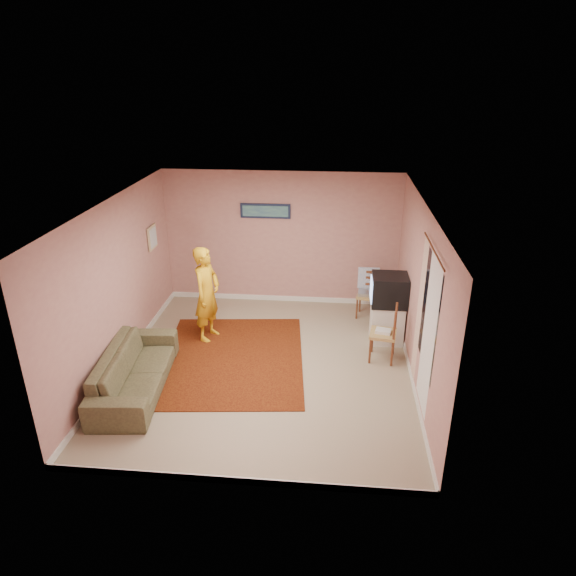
# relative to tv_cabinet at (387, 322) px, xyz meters

# --- Properties ---
(ground) EXTENTS (5.00, 5.00, 0.00)m
(ground) POSITION_rel_tv_cabinet_xyz_m (-1.95, -1.03, -0.34)
(ground) COLOR gray
(ground) RESTS_ON ground
(wall_back) EXTENTS (4.50, 0.02, 2.60)m
(wall_back) POSITION_rel_tv_cabinet_xyz_m (-1.95, 1.47, 0.96)
(wall_back) COLOR tan
(wall_back) RESTS_ON ground
(wall_front) EXTENTS (4.50, 0.02, 2.60)m
(wall_front) POSITION_rel_tv_cabinet_xyz_m (-1.95, -3.53, 0.96)
(wall_front) COLOR tan
(wall_front) RESTS_ON ground
(wall_left) EXTENTS (0.02, 5.00, 2.60)m
(wall_left) POSITION_rel_tv_cabinet_xyz_m (-4.20, -1.03, 0.96)
(wall_left) COLOR tan
(wall_left) RESTS_ON ground
(wall_right) EXTENTS (0.02, 5.00, 2.60)m
(wall_right) POSITION_rel_tv_cabinet_xyz_m (0.30, -1.03, 0.96)
(wall_right) COLOR tan
(wall_right) RESTS_ON ground
(ceiling) EXTENTS (4.50, 5.00, 0.02)m
(ceiling) POSITION_rel_tv_cabinet_xyz_m (-1.95, -1.03, 2.26)
(ceiling) COLOR silver
(ceiling) RESTS_ON wall_back
(baseboard_back) EXTENTS (4.50, 0.02, 0.10)m
(baseboard_back) POSITION_rel_tv_cabinet_xyz_m (-1.95, 1.46, -0.29)
(baseboard_back) COLOR silver
(baseboard_back) RESTS_ON ground
(baseboard_front) EXTENTS (4.50, 0.02, 0.10)m
(baseboard_front) POSITION_rel_tv_cabinet_xyz_m (-1.95, -3.52, -0.29)
(baseboard_front) COLOR silver
(baseboard_front) RESTS_ON ground
(baseboard_left) EXTENTS (0.02, 5.00, 0.10)m
(baseboard_left) POSITION_rel_tv_cabinet_xyz_m (-4.19, -1.03, -0.29)
(baseboard_left) COLOR silver
(baseboard_left) RESTS_ON ground
(baseboard_right) EXTENTS (0.02, 5.00, 0.10)m
(baseboard_right) POSITION_rel_tv_cabinet_xyz_m (0.29, -1.03, -0.29)
(baseboard_right) COLOR silver
(baseboard_right) RESTS_ON ground
(window) EXTENTS (0.01, 1.10, 1.50)m
(window) POSITION_rel_tv_cabinet_xyz_m (0.29, -1.93, 1.11)
(window) COLOR black
(window) RESTS_ON wall_right
(curtain_sheer) EXTENTS (0.01, 0.75, 2.10)m
(curtain_sheer) POSITION_rel_tv_cabinet_xyz_m (0.28, -2.08, 0.91)
(curtain_sheer) COLOR white
(curtain_sheer) RESTS_ON wall_right
(curtain_floral) EXTENTS (0.01, 0.35, 2.10)m
(curtain_floral) POSITION_rel_tv_cabinet_xyz_m (0.27, -1.38, 0.91)
(curtain_floral) COLOR white
(curtain_floral) RESTS_ON wall_right
(curtain_rod) EXTENTS (0.02, 1.40, 0.02)m
(curtain_rod) POSITION_rel_tv_cabinet_xyz_m (0.25, -1.93, 1.98)
(curtain_rod) COLOR brown
(curtain_rod) RESTS_ON wall_right
(picture_back) EXTENTS (0.95, 0.04, 0.28)m
(picture_back) POSITION_rel_tv_cabinet_xyz_m (-2.25, 1.43, 1.51)
(picture_back) COLOR #141D39
(picture_back) RESTS_ON wall_back
(picture_left) EXTENTS (0.04, 0.38, 0.42)m
(picture_left) POSITION_rel_tv_cabinet_xyz_m (-4.17, 0.57, 1.21)
(picture_left) COLOR #C2B185
(picture_left) RESTS_ON wall_left
(area_rug) EXTENTS (2.49, 2.99, 0.01)m
(area_rug) POSITION_rel_tv_cabinet_xyz_m (-2.50, -0.86, -0.34)
(area_rug) COLOR #320B05
(area_rug) RESTS_ON ground
(tv_cabinet) EXTENTS (0.54, 0.49, 0.69)m
(tv_cabinet) POSITION_rel_tv_cabinet_xyz_m (0.00, 0.00, 0.00)
(tv_cabinet) COLOR silver
(tv_cabinet) RESTS_ON ground
(crt_tv) EXTENTS (0.60, 0.54, 0.51)m
(crt_tv) POSITION_rel_tv_cabinet_xyz_m (-0.01, 0.00, 0.60)
(crt_tv) COLOR black
(crt_tv) RESTS_ON tv_cabinet
(chair_a) EXTENTS (0.47, 0.45, 0.47)m
(chair_a) POSITION_rel_tv_cabinet_xyz_m (-0.28, 0.90, 0.19)
(chair_a) COLOR #A48B4F
(chair_a) RESTS_ON ground
(dvd_player) EXTENTS (0.39, 0.30, 0.06)m
(dvd_player) POSITION_rel_tv_cabinet_xyz_m (-0.28, 0.90, 0.13)
(dvd_player) COLOR #A3A3A8
(dvd_player) RESTS_ON chair_a
(blue_throw) EXTENTS (0.39, 0.05, 0.41)m
(blue_throw) POSITION_rel_tv_cabinet_xyz_m (-0.28, 1.09, 0.36)
(blue_throw) COLOR #86A6DC
(blue_throw) RESTS_ON chair_a
(chair_b) EXTENTS (0.46, 0.48, 0.51)m
(chair_b) POSITION_rel_tv_cabinet_xyz_m (-0.12, -0.63, 0.23)
(chair_b) COLOR #A48B4F
(chair_b) RESTS_ON ground
(game_console) EXTENTS (0.27, 0.22, 0.05)m
(game_console) POSITION_rel_tv_cabinet_xyz_m (-0.12, -0.63, 0.16)
(game_console) COLOR silver
(game_console) RESTS_ON chair_b
(sofa) EXTENTS (1.02, 2.19, 0.62)m
(sofa) POSITION_rel_tv_cabinet_xyz_m (-3.75, -1.80, -0.04)
(sofa) COLOR brown
(sofa) RESTS_ON ground
(person) EXTENTS (0.55, 0.69, 1.65)m
(person) POSITION_rel_tv_cabinet_xyz_m (-3.04, -0.18, 0.48)
(person) COLOR gold
(person) RESTS_ON ground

